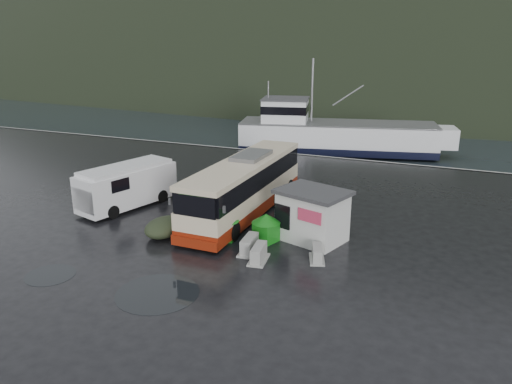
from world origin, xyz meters
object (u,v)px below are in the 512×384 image
at_px(coach_bus, 245,213).
at_px(waste_bin_left, 266,241).
at_px(ticket_kiosk, 311,240).
at_px(waste_bin_right, 226,239).
at_px(fishing_trawler, 337,139).
at_px(dome_tent, 165,236).
at_px(jersey_barrier_a, 259,261).
at_px(jersey_barrier_b, 249,252).
at_px(jersey_barrier_c, 317,260).
at_px(white_van, 129,207).

xyz_separation_m(coach_bus, waste_bin_left, (2.80, -3.62, 0.00)).
bearing_deg(ticket_kiosk, waste_bin_right, -140.35).
xyz_separation_m(waste_bin_right, fishing_trawler, (-0.75, 28.63, 0.00)).
height_order(coach_bus, dome_tent, coach_bus).
height_order(waste_bin_right, jersey_barrier_a, waste_bin_right).
bearing_deg(dome_tent, fishing_trawler, 85.06).
distance_m(waste_bin_left, jersey_barrier_b, 1.66).
relative_size(jersey_barrier_b, jersey_barrier_c, 1.17).
height_order(jersey_barrier_b, jersey_barrier_c, jersey_barrier_b).
bearing_deg(ticket_kiosk, coach_bus, 171.88).
distance_m(white_van, jersey_barrier_a, 11.53).
relative_size(white_van, ticket_kiosk, 1.85).
height_order(ticket_kiosk, jersey_barrier_a, ticket_kiosk).
height_order(waste_bin_right, fishing_trawler, fishing_trawler).
xyz_separation_m(coach_bus, fishing_trawler, (-0.08, 24.46, 0.00)).
relative_size(white_van, jersey_barrier_c, 4.62).
distance_m(white_van, dome_tent, 5.78).
height_order(white_van, jersey_barrier_c, white_van).
bearing_deg(dome_tent, coach_bus, 62.44).
xyz_separation_m(waste_bin_left, fishing_trawler, (-2.88, 28.07, 0.00)).
height_order(coach_bus, white_van, coach_bus).
relative_size(waste_bin_left, jersey_barrier_b, 0.93).
bearing_deg(waste_bin_left, dome_tent, -165.28).
xyz_separation_m(ticket_kiosk, jersey_barrier_c, (0.96, -2.38, 0.00)).
bearing_deg(coach_bus, jersey_barrier_c, -38.55).
relative_size(ticket_kiosk, fishing_trawler, 0.15).
bearing_deg(ticket_kiosk, jersey_barrier_c, -49.69).
bearing_deg(coach_bus, fishing_trawler, 90.89).
bearing_deg(jersey_barrier_c, ticket_kiosk, 112.01).
distance_m(waste_bin_left, jersey_barrier_a, 2.45).
relative_size(waste_bin_right, fishing_trawler, 0.06).
distance_m(ticket_kiosk, fishing_trawler, 27.41).
xyz_separation_m(waste_bin_left, waste_bin_right, (-2.13, -0.56, 0.00)).
height_order(jersey_barrier_a, jersey_barrier_b, jersey_barrier_b).
distance_m(coach_bus, fishing_trawler, 24.46).
height_order(waste_bin_left, jersey_barrier_b, waste_bin_left).
distance_m(jersey_barrier_b, jersey_barrier_c, 3.45).
distance_m(jersey_barrier_a, jersey_barrier_b, 1.11).
bearing_deg(jersey_barrier_c, jersey_barrier_b, -173.48).
relative_size(ticket_kiosk, jersey_barrier_c, 2.50).
bearing_deg(coach_bus, waste_bin_right, -80.23).
height_order(white_van, ticket_kiosk, ticket_kiosk).
height_order(waste_bin_left, ticket_kiosk, ticket_kiosk).
bearing_deg(jersey_barrier_a, waste_bin_left, 102.80).
distance_m(white_van, fishing_trawler, 27.20).
relative_size(white_van, waste_bin_right, 4.34).
height_order(waste_bin_right, ticket_kiosk, ticket_kiosk).
bearing_deg(waste_bin_right, coach_bus, 99.07).
distance_m(ticket_kiosk, jersey_barrier_b, 3.71).
bearing_deg(jersey_barrier_a, coach_bus, 119.07).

